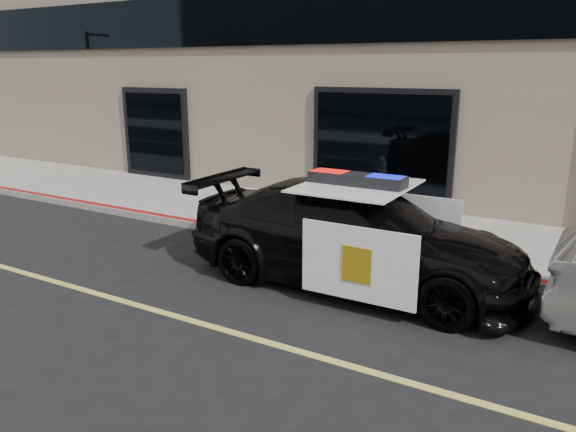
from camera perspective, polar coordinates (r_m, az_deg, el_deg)
The scene contains 4 objects.
ground at distance 7.34m, azimuth -4.04°, elevation -12.18°, with size 120.00×120.00×0.00m, color black.
sidewalk_n at distance 11.71m, azimuth 10.61°, elevation -1.50°, with size 60.00×3.50×0.15m, color gray.
police_car at distance 8.82m, azimuth 6.87°, elevation -1.93°, with size 2.51×5.45×1.77m.
fire_hydrant at distance 11.72m, azimuth 1.24°, elevation 1.10°, with size 0.37×0.52×0.82m.
Camera 1 is at (3.73, -5.36, 3.34)m, focal length 35.00 mm.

